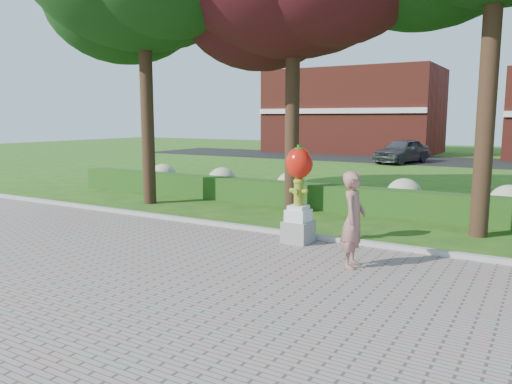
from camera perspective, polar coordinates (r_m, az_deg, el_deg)
ground at (r=9.75m, az=-1.29°, el=-9.11°), size 100.00×100.00×0.00m
walkway at (r=6.91m, az=-19.91°, el=-17.09°), size 40.00×14.00×0.04m
curb at (r=12.29m, az=6.14°, el=-5.09°), size 40.00×0.18×0.15m
lawn_hedge at (r=15.88m, az=12.15°, el=-0.94°), size 24.00×0.70×0.80m
hydrangea_row at (r=16.64m, az=15.13°, el=-0.10°), size 20.10×1.10×0.99m
street at (r=36.34m, az=22.73°, el=3.18°), size 50.00×8.00×0.02m
building_left at (r=44.47m, az=11.11°, el=9.03°), size 14.00×8.00×7.00m
hydrant_sculpture at (r=11.64m, az=4.89°, el=0.09°), size 0.67×0.65×2.29m
woman at (r=9.87m, az=11.08°, el=-3.12°), size 0.52×0.74×1.89m
parked_car at (r=34.07m, az=16.33°, el=4.56°), size 3.10×5.05×1.61m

